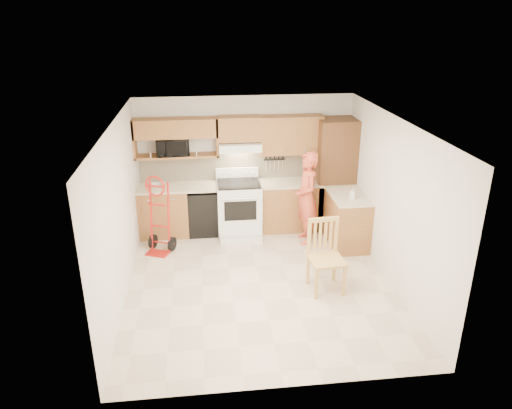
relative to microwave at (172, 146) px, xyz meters
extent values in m
cube|color=beige|center=(1.33, -2.08, -1.66)|extent=(4.00, 4.50, 0.02)
cube|color=white|center=(1.33, -2.08, 0.86)|extent=(4.00, 4.50, 0.02)
cube|color=silver|center=(1.33, 0.17, -0.40)|extent=(4.00, 0.02, 2.50)
cube|color=silver|center=(1.33, -4.34, -0.40)|extent=(4.00, 0.02, 2.50)
cube|color=silver|center=(-0.68, -2.08, -0.40)|extent=(0.02, 4.50, 2.50)
cube|color=silver|center=(3.34, -2.08, -0.40)|extent=(0.02, 4.50, 2.50)
cube|color=beige|center=(1.33, 0.15, -0.45)|extent=(3.92, 0.03, 0.55)
cube|color=#AC7739|center=(-0.22, -0.14, -1.20)|extent=(0.90, 0.60, 0.90)
cube|color=black|center=(0.53, -0.14, -1.22)|extent=(0.60, 0.60, 0.85)
cube|color=#AC7739|center=(2.16, -0.14, -1.20)|extent=(1.14, 0.60, 0.90)
cube|color=beige|center=(0.08, -0.13, -0.73)|extent=(1.50, 0.63, 0.04)
cube|color=beige|center=(2.16, -0.13, -0.73)|extent=(1.14, 0.63, 0.04)
cube|color=#AC7739|center=(3.03, -0.94, -1.20)|extent=(0.60, 1.00, 0.90)
cube|color=beige|center=(3.03, -0.94, -0.73)|extent=(0.63, 1.00, 0.04)
cube|color=brown|center=(2.98, -0.14, -0.60)|extent=(0.70, 0.60, 2.10)
cube|color=#AC7739|center=(0.08, 0.00, 0.33)|extent=(1.50, 0.33, 0.34)
cube|color=#AC7739|center=(0.08, 0.00, -0.18)|extent=(1.50, 0.33, 0.04)
cube|color=#AC7739|center=(1.21, 0.00, 0.29)|extent=(0.76, 0.33, 0.44)
cube|color=#AC7739|center=(2.16, 0.00, 0.15)|extent=(1.14, 0.33, 0.70)
cube|color=white|center=(1.21, -0.06, -0.02)|extent=(0.76, 0.46, 0.14)
imported|color=black|center=(0.00, 0.00, 0.00)|extent=(0.62, 0.46, 0.32)
imported|color=#CE4C33|center=(2.33, -0.74, -0.81)|extent=(0.43, 0.63, 1.68)
imported|color=white|center=(3.03, -1.12, -0.61)|extent=(0.11, 0.11, 0.19)
imported|color=white|center=(-0.35, -0.14, -0.68)|extent=(0.22, 0.22, 0.05)
camera|label=1|loc=(0.52, -8.48, 2.26)|focal=33.73mm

